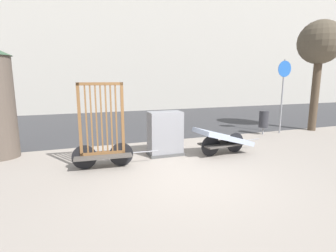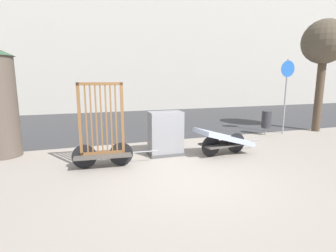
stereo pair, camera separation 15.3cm
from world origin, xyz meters
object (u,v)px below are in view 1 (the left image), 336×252
bike_cart_with_bedframe (103,139)px  bike_cart_with_mattress (223,139)px  sign_post (283,85)px  street_tree (320,45)px  trash_bin (264,119)px  utility_cabinet (165,135)px

bike_cart_with_bedframe → bike_cart_with_mattress: size_ratio=0.95×
bike_cart_with_mattress → sign_post: size_ratio=0.78×
bike_cart_with_bedframe → street_tree: bearing=15.7°
bike_cart_with_bedframe → sign_post: bearing=18.3°
sign_post → bike_cart_with_bedframe: bearing=-165.7°
trash_bin → street_tree: street_tree is taller
utility_cabinet → bike_cart_with_mattress: bearing=-17.8°
bike_cart_with_bedframe → utility_cabinet: bearing=20.0°
trash_bin → sign_post: size_ratio=0.32×
utility_cabinet → sign_post: (5.30, 1.29, 1.31)m
bike_cart_with_bedframe → utility_cabinet: 1.86m
trash_bin → street_tree: 3.80m
utility_cabinet → street_tree: (6.99, 1.30, 2.88)m
bike_cart_with_bedframe → utility_cabinet: size_ratio=1.69×
bike_cart_with_bedframe → sign_post: sign_post is taller
bike_cart_with_mattress → street_tree: street_tree is taller
street_tree → bike_cart_with_bedframe: bearing=-168.3°
street_tree → utility_cabinet: bearing=-169.4°
utility_cabinet → street_tree: bearing=10.6°
bike_cart_with_mattress → street_tree: size_ratio=0.50×
bike_cart_with_mattress → trash_bin: size_ratio=2.40×
trash_bin → bike_cart_with_bedframe: bearing=-163.9°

